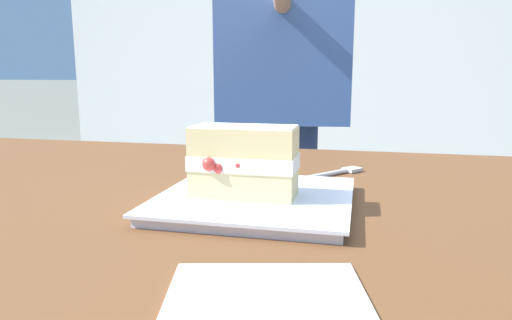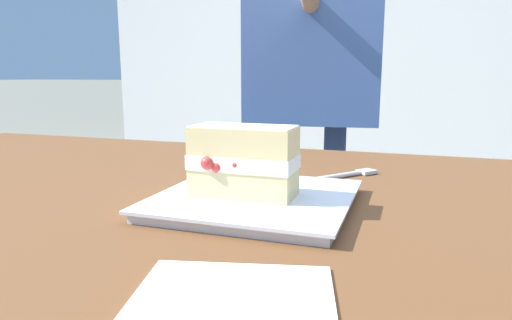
{
  "view_description": "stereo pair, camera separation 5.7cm",
  "coord_description": "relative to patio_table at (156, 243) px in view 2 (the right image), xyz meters",
  "views": [
    {
      "loc": [
        0.32,
        -0.62,
        0.9
      ],
      "look_at": [
        0.19,
        -0.07,
        0.79
      ],
      "focal_mm": 31.65,
      "sensor_mm": 36.0,
      "label": 1
    },
    {
      "loc": [
        0.38,
        -0.6,
        0.9
      ],
      "look_at": [
        0.19,
        -0.07,
        0.79
      ],
      "focal_mm": 31.65,
      "sensor_mm": 36.0,
      "label": 2
    }
  ],
  "objects": [
    {
      "name": "parked_car_near",
      "position": [
        2.65,
        12.43,
        0.14
      ],
      "size": [
        4.11,
        1.92,
        1.43
      ],
      "color": "#B7BABF",
      "rests_on": "ground"
    },
    {
      "name": "patio_table",
      "position": [
        0.0,
        0.0,
        0.0
      ],
      "size": [
        1.5,
        0.81,
        0.73
      ],
      "color": "brown",
      "rests_on": "ground"
    },
    {
      "name": "paper_napkin",
      "position": [
        0.26,
        -0.31,
        0.1
      ],
      "size": [
        0.17,
        0.14,
        0.0
      ],
      "color": "white",
      "rests_on": "patio_table"
    },
    {
      "name": "dessert_fork",
      "position": [
        0.27,
        0.13,
        0.1
      ],
      "size": [
        0.12,
        0.14,
        0.01
      ],
      "color": "silver",
      "rests_on": "patio_table"
    },
    {
      "name": "cake_slice",
      "position": [
        0.18,
        -0.08,
        0.16
      ],
      "size": [
        0.13,
        0.08,
        0.09
      ],
      "color": "#EAD18C",
      "rests_on": "dessert_plate"
    },
    {
      "name": "dessert_plate",
      "position": [
        0.19,
        -0.07,
        0.11
      ],
      "size": [
        0.24,
        0.24,
        0.02
      ],
      "color": "white",
      "rests_on": "patio_table"
    },
    {
      "name": "diner_person",
      "position": [
        0.08,
        0.78,
        0.36
      ],
      "size": [
        0.42,
        0.54,
        1.48
      ],
      "color": "navy",
      "rests_on": "ground"
    }
  ]
}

